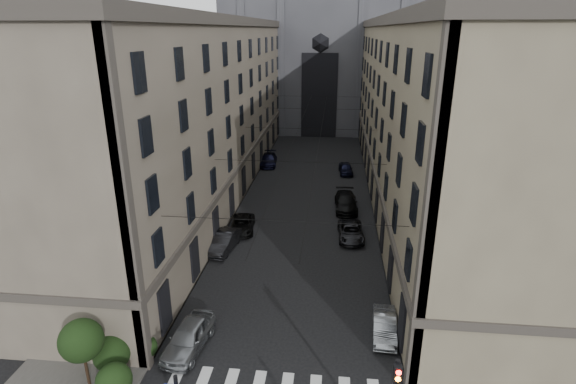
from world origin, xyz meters
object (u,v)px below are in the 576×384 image
(car_right_near, at_px, (384,326))
(car_right_far, at_px, (346,168))
(car_right_midfar, at_px, (346,202))
(car_left_midfar, at_px, (242,225))
(gothic_tower, at_px, (323,28))
(car_left_midnear, at_px, (224,242))
(car_left_near, at_px, (189,337))
(car_right_midnear, at_px, (351,232))
(car_left_far, at_px, (269,160))

(car_right_near, distance_m, car_right_far, 32.69)
(car_right_midfar, bearing_deg, car_right_near, -86.72)
(car_left_midfar, bearing_deg, gothic_tower, 77.32)
(car_right_near, bearing_deg, gothic_tower, 98.90)
(gothic_tower, height_order, car_left_midnear, gothic_tower)
(car_left_near, bearing_deg, car_left_midnear, 101.36)
(car_left_midfar, xyz_separation_m, car_right_midfar, (9.60, 6.34, 0.16))
(car_right_midnear, height_order, car_right_midfar, car_right_midfar)
(car_left_midfar, bearing_deg, car_right_midnear, -9.91)
(car_left_far, xyz_separation_m, car_right_midfar, (10.31, -15.16, 0.03))
(car_left_near, relative_size, car_left_midfar, 1.03)
(car_right_midfar, bearing_deg, car_left_midnear, -137.77)
(gothic_tower, xyz_separation_m, car_left_midfar, (-5.40, -50.58, -17.16))
(car_left_far, height_order, car_right_near, car_left_far)
(car_right_near, bearing_deg, car_right_midnear, 100.54)
(car_right_midfar, bearing_deg, car_left_midfar, -148.91)
(car_left_midnear, height_order, car_right_far, car_left_midnear)
(gothic_tower, xyz_separation_m, car_right_near, (6.20, -64.51, -17.15))
(gothic_tower, relative_size, car_left_near, 12.29)
(gothic_tower, bearing_deg, car_right_near, -84.51)
(car_left_midnear, relative_size, car_right_near, 1.19)
(car_left_midnear, height_order, car_left_midfar, car_left_midnear)
(car_left_midfar, distance_m, car_right_near, 18.13)
(car_left_far, bearing_deg, gothic_tower, 73.87)
(car_left_far, height_order, car_right_far, car_left_far)
(car_left_midfar, height_order, car_right_midfar, car_right_midfar)
(car_left_near, distance_m, car_right_far, 36.39)
(car_right_far, bearing_deg, car_left_midfar, -122.36)
(car_left_far, xyz_separation_m, car_right_midnear, (10.64, -22.07, -0.11))
(car_left_far, bearing_deg, car_left_midnear, -94.48)
(car_left_midfar, distance_m, car_right_midnear, 9.95)
(car_left_midfar, relative_size, car_left_far, 0.87)
(gothic_tower, distance_m, car_right_near, 67.04)
(car_left_far, distance_m, car_right_near, 37.51)
(car_right_near, bearing_deg, car_left_midnear, 144.46)
(car_right_midfar, bearing_deg, car_left_near, -114.96)
(car_left_far, bearing_deg, car_right_midnear, -68.54)
(car_right_midfar, relative_size, car_right_far, 1.33)
(car_right_midfar, height_order, car_right_far, car_right_midfar)
(car_left_near, relative_size, car_right_near, 1.21)
(car_right_midfar, bearing_deg, gothic_tower, 93.07)
(car_left_midnear, relative_size, car_right_far, 1.13)
(car_left_midnear, bearing_deg, car_right_midfar, 52.27)
(car_left_midfar, height_order, car_right_far, car_right_far)
(car_right_midnear, bearing_deg, car_right_near, -85.36)
(car_right_near, distance_m, car_right_midfar, 20.37)
(gothic_tower, bearing_deg, car_left_far, -101.86)
(car_right_midfar, bearing_deg, car_right_far, 86.75)
(car_left_midnear, height_order, car_right_midnear, car_left_midnear)
(gothic_tower, xyz_separation_m, car_left_midnear, (-6.20, -54.48, -17.03))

